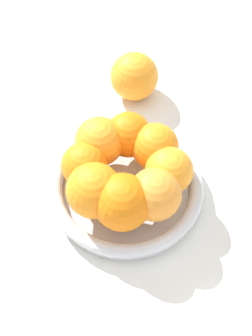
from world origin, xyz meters
name	(u,v)px	position (x,y,z in m)	size (l,w,h in m)	color
ground_plane	(126,193)	(0.00, 0.00, 0.00)	(4.00, 4.00, 0.00)	silver
fruit_bowl	(126,188)	(0.00, 0.00, 0.02)	(0.23, 0.23, 0.03)	silver
orange_pile	(125,170)	(0.00, 0.00, 0.07)	(0.18, 0.19, 0.08)	orange
stray_orange	(134,76)	(0.09, 0.19, 0.04)	(0.08, 0.08, 0.08)	orange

